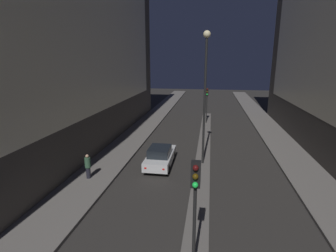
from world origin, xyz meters
name	(u,v)px	position (x,y,z in m)	size (l,w,h in m)	color
building_left	(65,26)	(-11.37, 17.15, 10.19)	(6.01, 34.29, 20.37)	#423D38
median_strip	(203,152)	(0.00, 17.25, 0.05)	(1.11, 32.50, 0.10)	#66605B
traffic_light_near	(195,193)	(0.00, 4.33, 3.21)	(0.32, 0.42, 4.22)	black
traffic_light_mid	(207,97)	(0.00, 27.70, 3.21)	(0.32, 0.42, 4.22)	black
street_lamp	(205,81)	(0.00, 14.67, 6.13)	(0.49, 0.49, 9.31)	black
car_left_lane	(160,156)	(-3.03, 13.85, 0.76)	(1.72, 4.27, 1.51)	silver
pedestrian_on_left_sidewalk	(88,166)	(-7.12, 10.80, 1.01)	(0.37, 0.37, 1.59)	black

